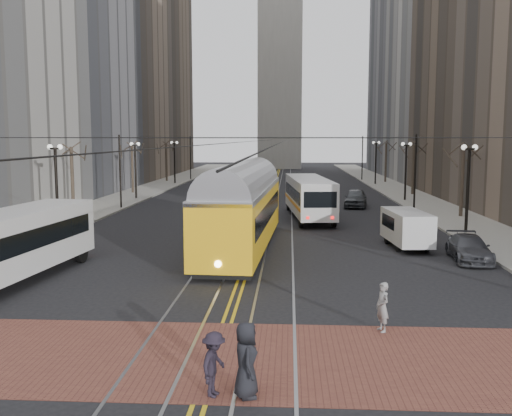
# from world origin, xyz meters

# --- Properties ---
(ground) EXTENTS (260.00, 260.00, 0.00)m
(ground) POSITION_xyz_m (0.00, 0.00, 0.00)
(ground) COLOR black
(ground) RESTS_ON ground
(sidewalk_left) EXTENTS (5.00, 140.00, 0.15)m
(sidewalk_left) POSITION_xyz_m (-15.00, 45.00, 0.07)
(sidewalk_left) COLOR gray
(sidewalk_left) RESTS_ON ground
(sidewalk_right) EXTENTS (5.00, 140.00, 0.15)m
(sidewalk_right) POSITION_xyz_m (15.00, 45.00, 0.07)
(sidewalk_right) COLOR gray
(sidewalk_right) RESTS_ON ground
(crosswalk_band) EXTENTS (25.00, 6.00, 0.01)m
(crosswalk_band) POSITION_xyz_m (0.00, -4.00, 0.01)
(crosswalk_band) COLOR brown
(crosswalk_band) RESTS_ON ground
(streetcar_rails) EXTENTS (4.80, 130.00, 0.02)m
(streetcar_rails) POSITION_xyz_m (0.00, 45.00, 0.00)
(streetcar_rails) COLOR gray
(streetcar_rails) RESTS_ON ground
(centre_lines) EXTENTS (0.42, 130.00, 0.01)m
(centre_lines) POSITION_xyz_m (0.00, 45.00, 0.01)
(centre_lines) COLOR gold
(centre_lines) RESTS_ON ground
(building_left_mid) EXTENTS (16.00, 20.00, 34.00)m
(building_left_mid) POSITION_xyz_m (-25.50, 46.00, 17.00)
(building_left_mid) COLOR slate
(building_left_mid) RESTS_ON ground
(building_left_midfar) EXTENTS (20.00, 20.00, 52.00)m
(building_left_midfar) POSITION_xyz_m (-27.50, 66.00, 26.00)
(building_left_midfar) COLOR #856F5B
(building_left_midfar) RESTS_ON ground
(building_left_far) EXTENTS (16.00, 20.00, 40.00)m
(building_left_far) POSITION_xyz_m (-25.50, 86.00, 20.00)
(building_left_far) COLOR brown
(building_left_far) RESTS_ON ground
(building_right_mid) EXTENTS (16.00, 20.00, 34.00)m
(building_right_mid) POSITION_xyz_m (25.50, 46.00, 17.00)
(building_right_mid) COLOR brown
(building_right_mid) RESTS_ON ground
(building_right_far) EXTENTS (16.00, 20.00, 40.00)m
(building_right_far) POSITION_xyz_m (25.50, 86.00, 20.00)
(building_right_far) COLOR slate
(building_right_far) RESTS_ON ground
(lamp_posts) EXTENTS (27.60, 57.20, 5.60)m
(lamp_posts) POSITION_xyz_m (-0.00, 28.75, 2.80)
(lamp_posts) COLOR black
(lamp_posts) RESTS_ON ground
(street_trees) EXTENTS (31.68, 53.28, 5.60)m
(street_trees) POSITION_xyz_m (0.00, 35.25, 2.80)
(street_trees) COLOR #382D23
(street_trees) RESTS_ON ground
(trolley_wires) EXTENTS (25.96, 120.00, 6.60)m
(trolley_wires) POSITION_xyz_m (0.00, 34.83, 3.77)
(trolley_wires) COLOR black
(trolley_wires) RESTS_ON ground
(transit_bus) EXTENTS (3.79, 12.63, 3.11)m
(transit_bus) POSITION_xyz_m (-10.03, 3.21, 1.55)
(transit_bus) COLOR silver
(transit_bus) RESTS_ON ground
(streetcar) EXTENTS (3.78, 16.23, 3.79)m
(streetcar) POSITION_xyz_m (-0.55, 12.25, 1.90)
(streetcar) COLOR yellow
(streetcar) RESTS_ON ground
(rear_bus) EXTENTS (3.76, 12.34, 3.17)m
(rear_bus) POSITION_xyz_m (3.64, 25.12, 1.58)
(rear_bus) COLOR silver
(rear_bus) RESTS_ON ground
(cargo_van) EXTENTS (2.27, 4.96, 2.13)m
(cargo_van) POSITION_xyz_m (8.84, 13.08, 1.07)
(cargo_van) COLOR silver
(cargo_van) RESTS_ON ground
(sedan_grey) EXTENTS (2.67, 5.07, 1.65)m
(sedan_grey) POSITION_xyz_m (8.19, 32.73, 0.82)
(sedan_grey) COLOR #43474B
(sedan_grey) RESTS_ON ground
(sedan_silver) EXTENTS (2.39, 5.40, 1.72)m
(sedan_silver) POSITION_xyz_m (5.15, 44.33, 0.86)
(sedan_silver) COLOR #B0B2B8
(sedan_silver) RESTS_ON ground
(sedan_parked) EXTENTS (2.18, 4.59, 1.29)m
(sedan_parked) POSITION_xyz_m (11.38, 9.78, 0.65)
(sedan_parked) COLOR #3C3E43
(sedan_parked) RESTS_ON ground
(pedestrian_a) EXTENTS (0.76, 1.01, 1.87)m
(pedestrian_a) POSITION_xyz_m (1.08, -6.50, 0.95)
(pedestrian_a) COLOR black
(pedestrian_a) RESTS_ON crosswalk_band
(pedestrian_b) EXTENTS (0.56, 0.69, 1.63)m
(pedestrian_b) POSITION_xyz_m (5.15, -1.50, 0.83)
(pedestrian_b) COLOR gray
(pedestrian_b) RESTS_ON crosswalk_band
(pedestrian_d) EXTENTS (0.85, 1.16, 1.61)m
(pedestrian_d) POSITION_xyz_m (0.30, -6.50, 0.82)
(pedestrian_d) COLOR black
(pedestrian_d) RESTS_ON crosswalk_band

